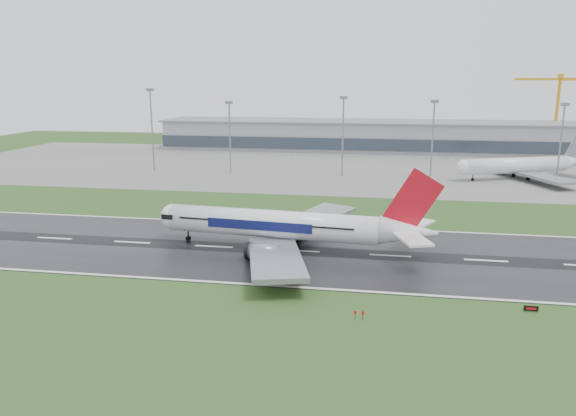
# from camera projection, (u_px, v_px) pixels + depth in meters

# --- Properties ---
(ground) EXTENTS (520.00, 520.00, 0.00)m
(ground) POSITION_uv_depth(u_px,v_px,m) (390.00, 256.00, 119.21)
(ground) COLOR #254619
(ground) RESTS_ON ground
(runway) EXTENTS (400.00, 45.00, 0.10)m
(runway) POSITION_uv_depth(u_px,v_px,m) (390.00, 256.00, 119.20)
(runway) COLOR black
(runway) RESTS_ON ground
(apron) EXTENTS (400.00, 130.00, 0.08)m
(apron) POSITION_uv_depth(u_px,v_px,m) (387.00, 167.00, 239.16)
(apron) COLOR slate
(apron) RESTS_ON ground
(terminal) EXTENTS (240.00, 36.00, 15.00)m
(terminal) POSITION_uv_depth(u_px,v_px,m) (386.00, 136.00, 295.02)
(terminal) COLOR gray
(terminal) RESTS_ON ground
(main_airliner) EXTENTS (69.32, 66.59, 18.83)m
(main_airliner) POSITION_uv_depth(u_px,v_px,m) (291.00, 209.00, 121.66)
(main_airliner) COLOR white
(main_airliner) RESTS_ON runway
(parked_airliner) EXTENTS (74.01, 71.92, 16.87)m
(parked_airliner) POSITION_uv_depth(u_px,v_px,m) (522.00, 157.00, 209.87)
(parked_airliner) COLOR white
(parked_airliner) RESTS_ON apron
(tower_crane) EXTENTS (38.03, 19.24, 40.67)m
(tower_crane) POSITION_uv_depth(u_px,v_px,m) (557.00, 112.00, 291.96)
(tower_crane) COLOR orange
(tower_crane) RESTS_ON ground
(runway_sign) EXTENTS (2.31, 0.44, 1.04)m
(runway_sign) POSITION_uv_depth(u_px,v_px,m) (531.00, 309.00, 90.49)
(runway_sign) COLOR black
(runway_sign) RESTS_ON ground
(floodmast_0) EXTENTS (0.64, 0.64, 32.83)m
(floodmast_0) POSITION_uv_depth(u_px,v_px,m) (152.00, 132.00, 227.14)
(floodmast_0) COLOR gray
(floodmast_0) RESTS_ON ground
(floodmast_1) EXTENTS (0.64, 0.64, 27.96)m
(floodmast_1) POSITION_uv_depth(u_px,v_px,m) (230.00, 139.00, 222.28)
(floodmast_1) COLOR gray
(floodmast_1) RESTS_ON ground
(floodmast_2) EXTENTS (0.64, 0.64, 30.06)m
(floodmast_2) POSITION_uv_depth(u_px,v_px,m) (343.00, 138.00, 214.60)
(floodmast_2) COLOR gray
(floodmast_2) RESTS_ON ground
(floodmast_3) EXTENTS (0.64, 0.64, 28.86)m
(floodmast_3) POSITION_uv_depth(u_px,v_px,m) (432.00, 141.00, 209.18)
(floodmast_3) COLOR gray
(floodmast_3) RESTS_ON ground
(floodmast_4) EXTENTS (0.64, 0.64, 28.11)m
(floodmast_4) POSITION_uv_depth(u_px,v_px,m) (560.00, 145.00, 201.78)
(floodmast_4) COLOR gray
(floodmast_4) RESTS_ON ground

